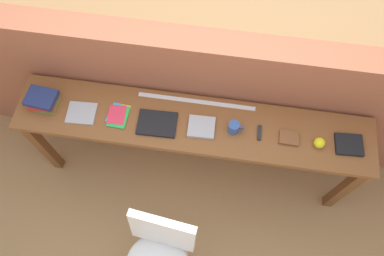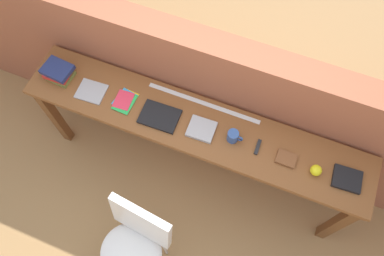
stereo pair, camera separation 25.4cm
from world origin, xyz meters
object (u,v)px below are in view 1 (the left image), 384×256
at_px(chair_white_moulded, 159,253).
at_px(book_stack_leftmost, 43,100).
at_px(book_open_centre, 157,123).
at_px(leather_journal_brown, 289,138).
at_px(multitool_folded, 259,133).
at_px(mug, 234,127).
at_px(sports_ball_small, 319,143).
at_px(book_repair_rightmost, 349,145).
at_px(magazine_cycling, 82,113).
at_px(pamphlet_pile_colourful, 118,115).

relative_size(chair_white_moulded, book_stack_leftmost, 4.10).
bearing_deg(book_open_centre, leather_journal_brown, -0.35).
bearing_deg(multitool_folded, book_open_centre, -177.23).
relative_size(mug, sports_ball_small, 1.48).
distance_m(chair_white_moulded, book_repair_rightmost, 1.47).
xyz_separation_m(magazine_cycling, leather_journal_brown, (1.44, 0.02, 0.01)).
xyz_separation_m(sports_ball_small, book_repair_rightmost, (0.20, 0.03, -0.02)).
relative_size(magazine_cycling, book_open_centre, 0.75).
bearing_deg(sports_ball_small, mug, 177.39).
relative_size(magazine_cycling, mug, 1.81).
bearing_deg(chair_white_moulded, sports_ball_small, 39.83).
height_order(book_open_centre, book_repair_rightmost, book_repair_rightmost).
distance_m(leather_journal_brown, sports_ball_small, 0.20).
bearing_deg(magazine_cycling, book_stack_leftmost, 169.36).
height_order(book_stack_leftmost, book_repair_rightmost, book_stack_leftmost).
xyz_separation_m(mug, book_repair_rightmost, (0.77, 0.00, -0.03)).
height_order(book_open_centre, leather_journal_brown, leather_journal_brown).
relative_size(magazine_cycling, pamphlet_pile_colourful, 1.02).
xyz_separation_m(book_open_centre, sports_ball_small, (1.09, 0.00, 0.03)).
bearing_deg(book_repair_rightmost, magazine_cycling, 177.42).
bearing_deg(leather_journal_brown, book_stack_leftmost, 179.76).
height_order(chair_white_moulded, pamphlet_pile_colourful, same).
relative_size(mug, leather_journal_brown, 0.85).
distance_m(chair_white_moulded, sports_ball_small, 1.31).
xyz_separation_m(magazine_cycling, mug, (1.06, 0.03, 0.04)).
height_order(chair_white_moulded, book_repair_rightmost, book_repair_rightmost).
bearing_deg(book_repair_rightmost, mug, 176.70).
bearing_deg(book_stack_leftmost, sports_ball_small, -1.09).
xyz_separation_m(chair_white_moulded, book_open_centre, (-0.13, 0.80, 0.36)).
xyz_separation_m(pamphlet_pile_colourful, leather_journal_brown, (1.18, -0.01, 0.01)).
height_order(magazine_cycling, book_repair_rightmost, book_repair_rightmost).
bearing_deg(magazine_cycling, book_repair_rightmost, -2.49).
xyz_separation_m(book_open_centre, book_repair_rightmost, (1.30, 0.03, 0.00)).
distance_m(magazine_cycling, pamphlet_pile_colourful, 0.26).
xyz_separation_m(magazine_cycling, book_repair_rightmost, (1.83, 0.03, 0.01)).
bearing_deg(mug, book_stack_leftmost, 179.56).
bearing_deg(book_stack_leftmost, mug, -0.44).
height_order(multitool_folded, book_repair_rightmost, book_repair_rightmost).
bearing_deg(pamphlet_pile_colourful, book_repair_rightmost, 0.20).
xyz_separation_m(chair_white_moulded, sports_ball_small, (0.96, 0.80, 0.39)).
distance_m(pamphlet_pile_colourful, mug, 0.81).
relative_size(book_stack_leftmost, multitool_folded, 1.98).
xyz_separation_m(magazine_cycling, sports_ball_small, (1.63, -0.00, 0.03)).
bearing_deg(multitool_folded, pamphlet_pile_colourful, -179.54).
bearing_deg(chair_white_moulded, pamphlet_pile_colourful, 116.78).
distance_m(mug, leather_journal_brown, 0.38).
relative_size(book_stack_leftmost, book_repair_rightmost, 1.20).
bearing_deg(mug, book_repair_rightmost, 0.12).
bearing_deg(mug, book_open_centre, -176.74).
xyz_separation_m(pamphlet_pile_colourful, mug, (0.81, 0.00, 0.04)).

